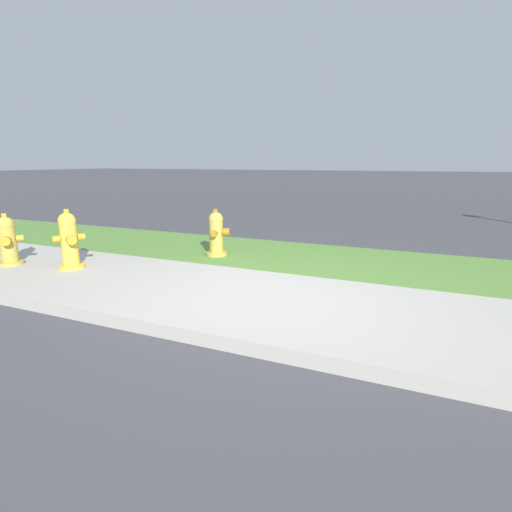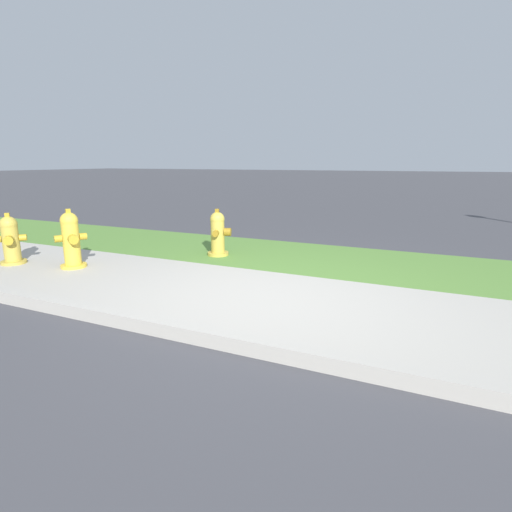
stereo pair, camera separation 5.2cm
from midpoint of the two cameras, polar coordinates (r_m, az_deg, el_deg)
ground_plane at (r=4.11m, az=0.78°, el=-6.34°), size 120.00×120.00×0.00m
sidewalk_pavement at (r=4.11m, az=0.78°, el=-6.28°), size 18.00×2.01×0.01m
grass_verge at (r=5.92m, az=8.27°, el=-0.27°), size 18.00×1.98×0.01m
street_curb at (r=3.19m, az=-6.93°, el=-11.32°), size 18.00×0.16×0.12m
fire_hydrant_by_grass_verge at (r=6.38m, az=-32.14°, el=1.85°), size 0.36×0.36×0.71m
fire_hydrant_at_driveway at (r=5.76m, az=-25.37°, el=2.03°), size 0.37×0.38×0.79m
fire_hydrant_across_street at (r=6.00m, az=-5.91°, el=3.20°), size 0.37×0.39×0.70m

